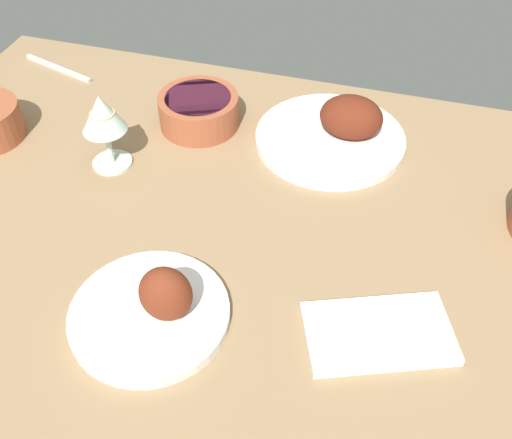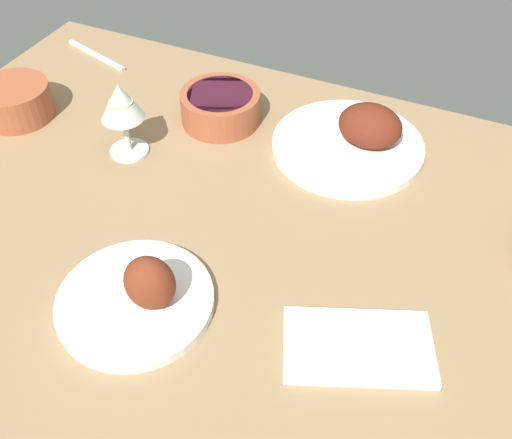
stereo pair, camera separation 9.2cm
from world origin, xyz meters
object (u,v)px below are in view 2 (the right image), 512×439
object	(u,v)px
plate_center_main	(356,138)
fork_loose	(96,55)
folded_napkin	(358,346)
bowl_sauce	(15,100)
bowl_onions	(221,106)
plate_far_side	(140,296)
wine_glass	(121,105)

from	to	relation	value
plate_center_main	fork_loose	bearing A→B (deg)	-7.34
plate_center_main	folded_napkin	distance (cm)	42.60
bowl_sauce	fork_loose	size ratio (longest dim) A/B	0.73
bowl_onions	bowl_sauce	xyz separation A→B (cm)	(36.53, 14.68, 0.20)
plate_center_main	bowl_onions	bearing A→B (deg)	4.42
plate_far_side	folded_napkin	bearing A→B (deg)	-169.07
plate_far_side	wine_glass	xyz separation A→B (cm)	(20.62, -28.70, 7.61)
plate_center_main	bowl_sauce	size ratio (longest dim) A/B	2.00
wine_glass	folded_napkin	size ratio (longest dim) A/B	0.72
plate_center_main	bowl_sauce	distance (cm)	64.92
wine_glass	fork_loose	distance (cm)	37.07
folded_napkin	wine_glass	bearing A→B (deg)	-24.56
wine_glass	fork_loose	size ratio (longest dim) A/B	0.75
fork_loose	bowl_sauce	bearing A→B (deg)	105.35
plate_far_side	plate_center_main	world-z (taller)	plate_far_side
plate_far_side	wine_glass	world-z (taller)	wine_glass
bowl_onions	plate_far_side	bearing A→B (deg)	102.56
bowl_sauce	wine_glass	bearing A→B (deg)	178.33
wine_glass	fork_loose	bearing A→B (deg)	-45.31
bowl_sauce	wine_glass	size ratio (longest dim) A/B	0.98
bowl_sauce	bowl_onions	bearing A→B (deg)	-158.11
bowl_onions	bowl_sauce	bearing A→B (deg)	21.89
plate_far_side	fork_loose	world-z (taller)	plate_far_side
bowl_onions	wine_glass	bearing A→B (deg)	55.04
plate_far_side	wine_glass	bearing A→B (deg)	-54.30
bowl_sauce	fork_loose	xyz separation A→B (cm)	(-0.55, -24.71, -3.10)
bowl_sauce	folded_napkin	size ratio (longest dim) A/B	0.70
bowl_sauce	fork_loose	bearing A→B (deg)	-91.27
plate_center_main	folded_napkin	xyz separation A→B (cm)	(-13.28, 40.43, -1.92)
wine_glass	fork_loose	xyz separation A→B (cm)	(25.19, -25.47, -9.53)
plate_far_side	bowl_onions	bearing A→B (deg)	-77.44
plate_center_main	wine_glass	bearing A→B (deg)	25.27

